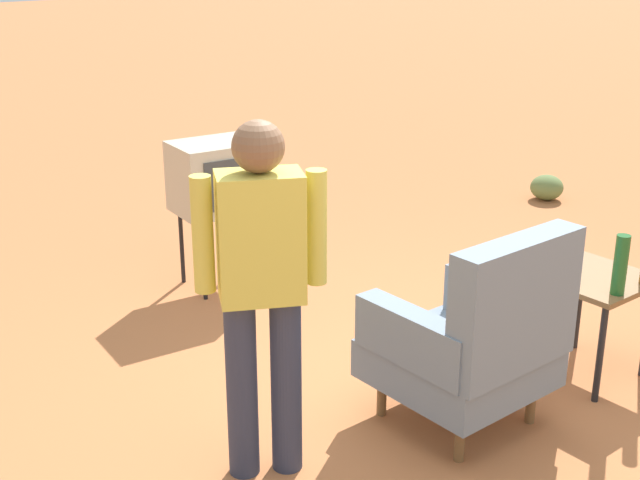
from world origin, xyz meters
TOP-DOWN VIEW (x-y plane):
  - ground_plane at (0.00, 0.00)m, footprint 60.00×60.00m
  - armchair at (-0.04, 0.20)m, footprint 0.78×0.79m
  - side_table at (-0.97, 0.22)m, footprint 0.56×0.56m
  - tv_on_stand at (-0.09, -2.17)m, footprint 0.64×0.50m
  - person_standing at (0.97, -0.16)m, footprint 0.51×0.36m
  - bottle_wine_green at (-0.84, 0.44)m, footprint 0.07×0.07m
  - flower_vase at (-0.82, 0.11)m, footprint 0.15×0.10m
  - shrub_near at (-3.56, -2.00)m, footprint 0.30×0.30m

SIDE VIEW (x-z plane):
  - ground_plane at x=0.00m, z-range 0.00..0.00m
  - shrub_near at x=-3.56m, z-range 0.00..0.23m
  - armchair at x=-0.04m, z-range -0.03..1.03m
  - side_table at x=-0.97m, z-range 0.21..0.80m
  - flower_vase at x=-0.82m, z-range 0.61..0.87m
  - bottle_wine_green at x=-0.84m, z-range 0.59..0.91m
  - tv_on_stand at x=-0.09m, z-range 0.27..1.30m
  - person_standing at x=0.97m, z-range 0.12..1.76m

